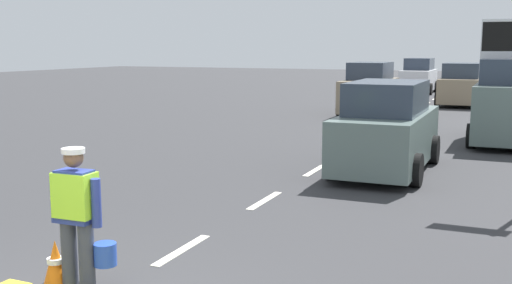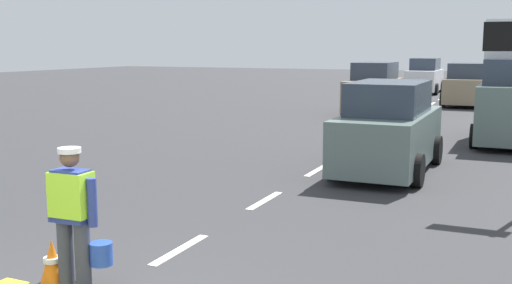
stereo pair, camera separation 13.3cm
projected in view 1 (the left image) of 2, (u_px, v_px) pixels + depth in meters
ground_plane at (407, 115)px, 25.15m from camera, size 96.00×96.00×0.00m
lane_center_line at (422, 106)px, 28.97m from camera, size 0.14×46.40×0.01m
road_worker at (78, 213)px, 6.95m from camera, size 0.76×0.38×1.67m
traffic_cone_near at (56, 264)px, 7.18m from camera, size 0.36×0.36×0.57m
car_oncoming_third at (419, 77)px, 37.04m from camera, size 1.95×4.11×2.08m
car_oncoming_second at (369, 90)px, 25.31m from camera, size 1.93×4.13×2.14m
car_outgoing_far at (462, 86)px, 29.27m from camera, size 2.09×4.12×2.01m
car_outgoing_ahead at (387, 130)px, 13.78m from camera, size 1.95×4.35×2.02m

